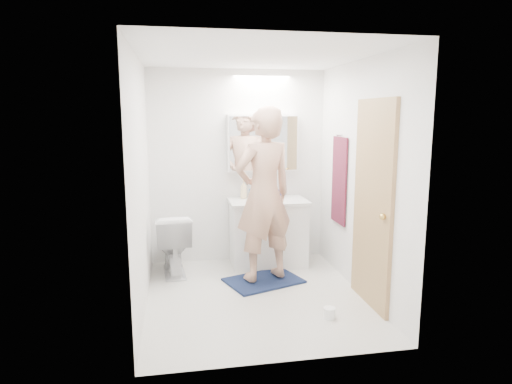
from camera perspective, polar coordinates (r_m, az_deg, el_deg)
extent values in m
plane|color=silver|center=(4.70, -0.06, -13.26)|extent=(2.50, 2.50, 0.00)
plane|color=white|center=(4.36, -0.07, 17.17)|extent=(2.50, 2.50, 0.00)
plane|color=white|center=(5.59, -2.32, 3.24)|extent=(2.50, 0.00, 2.50)
plane|color=white|center=(3.17, 3.92, -1.97)|extent=(2.50, 0.00, 2.50)
plane|color=white|center=(4.32, -14.59, 0.93)|extent=(0.00, 2.50, 2.50)
plane|color=white|center=(4.69, 13.29, 1.68)|extent=(0.00, 2.50, 2.50)
cube|color=white|center=(5.53, 1.53, -5.40)|extent=(0.90, 0.55, 0.78)
cube|color=silver|center=(5.43, 1.55, -1.23)|extent=(0.95, 0.58, 0.04)
cylinder|color=silver|center=(5.46, 1.48, -0.80)|extent=(0.36, 0.36, 0.03)
cylinder|color=silver|center=(5.63, 1.10, 0.20)|extent=(0.02, 0.02, 0.16)
cube|color=white|center=(5.54, 0.86, 6.30)|extent=(0.88, 0.14, 0.70)
cube|color=silver|center=(5.47, 1.01, 6.25)|extent=(0.84, 0.01, 0.66)
imported|color=white|center=(5.32, -10.63, -6.49)|extent=(0.46, 0.74, 0.73)
cube|color=#162546|center=(5.08, 0.98, -11.31)|extent=(0.94, 0.79, 0.02)
imported|color=tan|center=(4.81, 1.02, -0.35)|extent=(0.80, 0.66, 1.89)
cube|color=tan|center=(4.40, 14.75, -1.56)|extent=(0.04, 0.80, 2.00)
sphere|color=gold|center=(4.13, 15.96, -3.07)|extent=(0.06, 0.06, 0.06)
cube|color=#101534|center=(5.20, 10.63, 1.45)|extent=(0.02, 0.42, 1.00)
cylinder|color=silver|center=(5.14, 10.68, 7.19)|extent=(0.07, 0.02, 0.02)
imported|color=beige|center=(5.51, -1.59, 0.33)|extent=(0.09, 0.09, 0.23)
imported|color=#5488B5|center=(5.56, -0.37, 0.13)|extent=(0.11, 0.11, 0.17)
imported|color=#3943AB|center=(5.62, 3.07, -0.19)|extent=(0.13, 0.13, 0.09)
cylinder|color=white|center=(4.28, 9.40, -15.07)|extent=(0.11, 0.11, 0.10)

